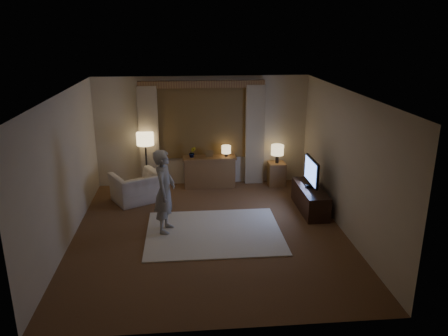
{
  "coord_description": "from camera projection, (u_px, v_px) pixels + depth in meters",
  "views": [
    {
      "loc": [
        -0.41,
        -7.38,
        3.66
      ],
      "look_at": [
        0.32,
        0.6,
        1.07
      ],
      "focal_mm": 35.0,
      "sensor_mm": 36.0,
      "label": 1
    }
  ],
  "objects": [
    {
      "name": "room",
      "position": [
        207.0,
        157.0,
        8.22
      ],
      "size": [
        5.04,
        5.54,
        2.64
      ],
      "color": "brown",
      "rests_on": "ground"
    },
    {
      "name": "floor_lamp",
      "position": [
        145.0,
        142.0,
        10.05
      ],
      "size": [
        0.4,
        0.4,
        1.36
      ],
      "color": "black",
      "rests_on": "floor"
    },
    {
      "name": "armchair",
      "position": [
        137.0,
        187.0,
        9.53
      ],
      "size": [
        1.29,
        1.24,
        0.64
      ],
      "primitive_type": "imported",
      "rotation": [
        0.0,
        0.0,
        -2.64
      ],
      "color": "beige",
      "rests_on": "floor"
    },
    {
      "name": "tv",
      "position": [
        312.0,
        172.0,
        8.91
      ],
      "size": [
        0.21,
        0.86,
        0.62
      ],
      "color": "black",
      "rests_on": "tv_stand"
    },
    {
      "name": "sideboard",
      "position": [
        210.0,
        172.0,
        10.43
      ],
      "size": [
        1.2,
        0.4,
        0.7
      ],
      "primitive_type": "cube",
      "color": "brown",
      "rests_on": "floor"
    },
    {
      "name": "plant",
      "position": [
        192.0,
        153.0,
        10.24
      ],
      "size": [
        0.17,
        0.13,
        0.3
      ],
      "primitive_type": "imported",
      "color": "#999999",
      "rests_on": "sideboard"
    },
    {
      "name": "table_lamp_sideboard",
      "position": [
        226.0,
        150.0,
        10.29
      ],
      "size": [
        0.22,
        0.22,
        0.3
      ],
      "color": "black",
      "rests_on": "sideboard"
    },
    {
      "name": "tv_stand",
      "position": [
        310.0,
        199.0,
        9.09
      ],
      "size": [
        0.45,
        1.4,
        0.5
      ],
      "primitive_type": "cube",
      "color": "black",
      "rests_on": "floor"
    },
    {
      "name": "picture_frame",
      "position": [
        209.0,
        154.0,
        10.29
      ],
      "size": [
        0.16,
        0.02,
        0.2
      ],
      "primitive_type": "cube",
      "color": "brown",
      "rests_on": "sideboard"
    },
    {
      "name": "rug",
      "position": [
        214.0,
        232.0,
        8.15
      ],
      "size": [
        2.5,
        2.0,
        0.02
      ],
      "primitive_type": "cube",
      "color": "beige",
      "rests_on": "floor"
    },
    {
      "name": "person",
      "position": [
        165.0,
        191.0,
        7.96
      ],
      "size": [
        0.49,
        0.64,
        1.57
      ],
      "primitive_type": "imported",
      "rotation": [
        0.0,
        0.0,
        1.35
      ],
      "color": "#A19B94",
      "rests_on": "rug"
    },
    {
      "name": "side_table",
      "position": [
        276.0,
        174.0,
        10.54
      ],
      "size": [
        0.4,
        0.4,
        0.56
      ],
      "primitive_type": "cube",
      "color": "brown",
      "rests_on": "floor"
    },
    {
      "name": "table_lamp_side",
      "position": [
        277.0,
        150.0,
        10.36
      ],
      "size": [
        0.3,
        0.3,
        0.44
      ],
      "color": "black",
      "rests_on": "side_table"
    }
  ]
}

